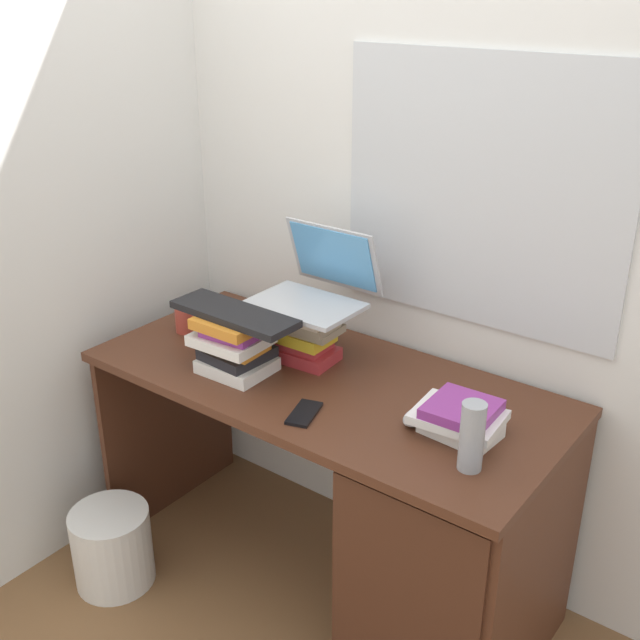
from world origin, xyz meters
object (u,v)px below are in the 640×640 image
at_px(desk, 422,524).
at_px(water_bottle, 472,437).
at_px(cell_phone, 304,413).
at_px(keyboard, 234,314).
at_px(book_stack_tall, 306,332).
at_px(book_stack_keyboard_riser, 235,345).
at_px(wastebasket, 112,547).
at_px(computer_mouse, 416,417).
at_px(laptop, 317,284).
at_px(book_stack_side, 460,419).
at_px(mug, 186,319).

distance_m(desk, water_bottle, 0.50).
bearing_deg(cell_phone, water_bottle, -11.71).
bearing_deg(keyboard, book_stack_tall, 57.91).
height_order(book_stack_keyboard_riser, wastebasket, book_stack_keyboard_riser).
xyz_separation_m(book_stack_keyboard_riser, computer_mouse, (0.61, 0.08, -0.07)).
distance_m(water_bottle, wastebasket, 1.38).
bearing_deg(keyboard, laptop, 64.82).
distance_m(book_stack_tall, book_stack_side, 0.61).
distance_m(computer_mouse, wastebasket, 1.19).
relative_size(water_bottle, cell_phone, 1.36).
relative_size(book_stack_keyboard_riser, wastebasket, 0.83).
xyz_separation_m(computer_mouse, water_bottle, (0.22, -0.11, 0.07)).
distance_m(mug, cell_phone, 0.70).
height_order(book_stack_keyboard_riser, water_bottle, same).
bearing_deg(cell_phone, book_stack_keyboard_riser, 149.47).
relative_size(book_stack_keyboard_riser, computer_mouse, 2.21).
bearing_deg(computer_mouse, water_bottle, -26.20).
height_order(laptop, keyboard, laptop).
relative_size(book_stack_side, wastebasket, 0.89).
bearing_deg(wastebasket, water_bottle, 14.24).
bearing_deg(water_bottle, wastebasket, -165.76).
height_order(book_stack_side, laptop, laptop).
bearing_deg(computer_mouse, desk, 43.83).
relative_size(desk, computer_mouse, 14.30).
relative_size(book_stack_keyboard_riser, water_bottle, 1.24).
bearing_deg(cell_phone, laptop, 104.59).
distance_m(book_stack_side, laptop, 0.65).
bearing_deg(book_stack_tall, computer_mouse, -13.56).
height_order(book_stack_side, wastebasket, book_stack_side).
distance_m(book_stack_tall, water_bottle, 0.73).
relative_size(book_stack_tall, mug, 2.18).
height_order(keyboard, wastebasket, keyboard).
distance_m(laptop, computer_mouse, 0.56).
relative_size(keyboard, wastebasket, 1.51).
bearing_deg(keyboard, desk, 10.02).
bearing_deg(desk, computer_mouse, -136.17).
xyz_separation_m(mug, water_bottle, (1.16, -0.15, 0.05)).
bearing_deg(keyboard, cell_phone, -12.56).
height_order(book_stack_keyboard_riser, mug, book_stack_keyboard_riser).
xyz_separation_m(desk, wastebasket, (-0.94, -0.42, -0.28)).
height_order(computer_mouse, water_bottle, water_bottle).
xyz_separation_m(desk, book_stack_tall, (-0.50, 0.09, 0.45)).
height_order(book_stack_tall, computer_mouse, book_stack_tall).
bearing_deg(mug, laptop, 16.49).
relative_size(book_stack_side, water_bottle, 1.33).
bearing_deg(mug, water_bottle, -7.15).
relative_size(book_stack_side, computer_mouse, 2.37).
xyz_separation_m(book_stack_side, wastebasket, (-1.04, -0.41, -0.69)).
bearing_deg(mug, book_stack_keyboard_riser, -18.84).
xyz_separation_m(book_stack_side, keyboard, (-0.72, -0.10, 0.15)).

